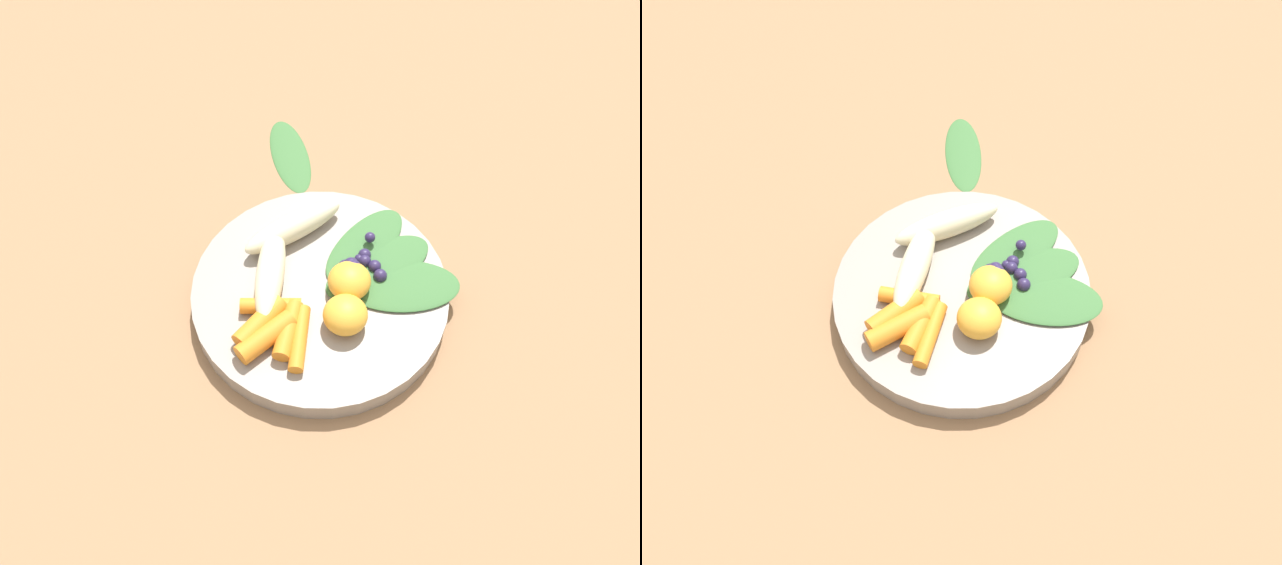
{
  "view_description": "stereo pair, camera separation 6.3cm",
  "coord_description": "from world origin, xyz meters",
  "views": [
    {
      "loc": [
        0.22,
        0.27,
        0.55
      ],
      "look_at": [
        0.0,
        0.0,
        0.03
      ],
      "focal_mm": 37.22,
      "sensor_mm": 36.0,
      "label": 1
    },
    {
      "loc": [
        0.17,
        0.31,
        0.55
      ],
      "look_at": [
        0.0,
        0.0,
        0.03
      ],
      "focal_mm": 37.22,
      "sensor_mm": 36.0,
      "label": 2
    }
  ],
  "objects": [
    {
      "name": "banana_peeled_left",
      "position": [
        0.03,
        -0.04,
        0.04
      ],
      "size": [
        0.09,
        0.1,
        0.03
      ],
      "primitive_type": "ellipsoid",
      "rotation": [
        0.0,
        0.0,
        7.11
      ],
      "color": "beige",
      "rests_on": "bowl"
    },
    {
      "name": "kale_leaf_right",
      "position": [
        -0.06,
        0.02,
        0.03
      ],
      "size": [
        0.12,
        0.06,
        0.0
      ],
      "primitive_type": "ellipsoid",
      "rotation": [
        0.0,
        0.0,
        9.33
      ],
      "color": "#3D7038",
      "rests_on": "bowl"
    },
    {
      "name": "orange_segment_near",
      "position": [
        -0.02,
        0.02,
        0.04
      ],
      "size": [
        0.04,
        0.04,
        0.03
      ],
      "primitive_type": "ellipsoid",
      "color": "#F4A833",
      "rests_on": "bowl"
    },
    {
      "name": "carrot_small",
      "position": [
        0.05,
        0.03,
        0.03
      ],
      "size": [
        0.05,
        0.06,
        0.01
      ],
      "primitive_type": "cylinder",
      "rotation": [
        0.0,
        1.57,
        7.09
      ],
      "color": "orange",
      "rests_on": "bowl"
    },
    {
      "name": "carrot_mid_left",
      "position": [
        0.07,
        -0.0,
        0.03
      ],
      "size": [
        0.06,
        0.03,
        0.02
      ],
      "primitive_type": "cylinder",
      "rotation": [
        0.0,
        1.57,
        6.5
      ],
      "color": "orange",
      "rests_on": "bowl"
    },
    {
      "name": "ground_plane",
      "position": [
        0.0,
        0.0,
        0.0
      ],
      "size": [
        2.4,
        2.4,
        0.0
      ],
      "primitive_type": "plane",
      "color": "#99704C"
    },
    {
      "name": "kale_leaf_left",
      "position": [
        -0.06,
        0.05,
        0.03
      ],
      "size": [
        0.12,
        0.12,
        0.0
      ],
      "primitive_type": "ellipsoid",
      "rotation": [
        0.0,
        0.0,
        8.78
      ],
      "color": "#3D7038",
      "rests_on": "bowl"
    },
    {
      "name": "orange_segment_far",
      "position": [
        0.01,
        0.04,
        0.04
      ],
      "size": [
        0.04,
        0.04,
        0.03
      ],
      "primitive_type": "ellipsoid",
      "color": "#F4A833",
      "rests_on": "bowl"
    },
    {
      "name": "kale_leaf_rear",
      "position": [
        -0.07,
        -0.01,
        0.03
      ],
      "size": [
        0.12,
        0.07,
        0.0
      ],
      "primitive_type": "ellipsoid",
      "rotation": [
        0.0,
        0.0,
        9.65
      ],
      "color": "#3D7038",
      "rests_on": "bowl"
    },
    {
      "name": "carrot_rear",
      "position": [
        0.05,
        0.02,
        0.03
      ],
      "size": [
        0.05,
        0.05,
        0.02
      ],
      "primitive_type": "cylinder",
      "rotation": [
        0.0,
        1.57,
        6.97
      ],
      "color": "orange",
      "rests_on": "bowl"
    },
    {
      "name": "banana_peeled_right",
      "position": [
        -0.02,
        -0.07,
        0.04
      ],
      "size": [
        0.11,
        0.04,
        0.03
      ],
      "primitive_type": "ellipsoid",
      "rotation": [
        0.0,
        0.0,
        6.19
      ],
      "color": "beige",
      "rests_on": "bowl"
    },
    {
      "name": "bowl",
      "position": [
        0.0,
        0.0,
        0.01
      ],
      "size": [
        0.25,
        0.25,
        0.02
      ],
      "primitive_type": "cylinder",
      "color": "gray",
      "rests_on": "ground_plane"
    },
    {
      "name": "coconut_shred_patch",
      "position": [
        -0.07,
        0.03,
        0.02
      ],
      "size": [
        0.05,
        0.05,
        0.0
      ],
      "primitive_type": "cylinder",
      "color": "white",
      "rests_on": "bowl"
    },
    {
      "name": "blueberry_pile",
      "position": [
        -0.04,
        0.01,
        0.03
      ],
      "size": [
        0.05,
        0.05,
        0.03
      ],
      "color": "#2D234C",
      "rests_on": "bowl"
    },
    {
      "name": "carrot_front",
      "position": [
        0.05,
        -0.01,
        0.03
      ],
      "size": [
        0.05,
        0.05,
        0.01
      ],
      "primitive_type": "cylinder",
      "rotation": [
        0.0,
        1.57,
        5.61
      ],
      "color": "orange",
      "rests_on": "bowl"
    },
    {
      "name": "carrot_mid_right",
      "position": [
        0.07,
        0.02,
        0.03
      ],
      "size": [
        0.06,
        0.02,
        0.02
      ],
      "primitive_type": "cylinder",
      "rotation": [
        0.0,
        1.57,
        6.33
      ],
      "color": "orange",
      "rests_on": "bowl"
    },
    {
      "name": "kale_leaf_stray",
      "position": [
        -0.1,
        -0.18,
        0.0
      ],
      "size": [
        0.09,
        0.12,
        0.01
      ],
      "primitive_type": "ellipsoid",
      "rotation": [
        0.0,
        0.0,
        4.28
      ],
      "color": "#3D7038",
      "rests_on": "ground_plane"
    }
  ]
}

